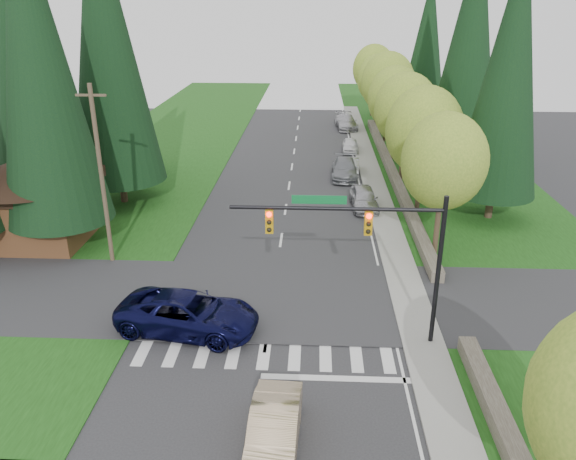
# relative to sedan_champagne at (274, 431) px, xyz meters

# --- Properties ---
(ground) EXTENTS (120.00, 120.00, 0.00)m
(ground) POSITION_rel_sedan_champagne_xyz_m (-0.80, 2.10, -0.76)
(ground) COLOR #28282B
(ground) RESTS_ON ground
(grass_east) EXTENTS (14.00, 110.00, 0.06)m
(grass_east) POSITION_rel_sedan_champagne_xyz_m (12.20, 22.10, -0.73)
(grass_east) COLOR #194312
(grass_east) RESTS_ON ground
(grass_west) EXTENTS (14.00, 110.00, 0.06)m
(grass_west) POSITION_rel_sedan_champagne_xyz_m (-13.80, 22.10, -0.73)
(grass_west) COLOR #194312
(grass_west) RESTS_ON ground
(cross_street) EXTENTS (120.00, 8.00, 0.10)m
(cross_street) POSITION_rel_sedan_champagne_xyz_m (-0.80, 10.10, -0.76)
(cross_street) COLOR #28282B
(cross_street) RESTS_ON ground
(sidewalk_east) EXTENTS (1.80, 80.00, 0.13)m
(sidewalk_east) POSITION_rel_sedan_champagne_xyz_m (6.10, 24.10, -0.70)
(sidewalk_east) COLOR gray
(sidewalk_east) RESTS_ON ground
(curb_east) EXTENTS (0.20, 80.00, 0.13)m
(curb_east) POSITION_rel_sedan_champagne_xyz_m (5.25, 24.10, -0.70)
(curb_east) COLOR gray
(curb_east) RESTS_ON ground
(stone_wall_north) EXTENTS (0.70, 40.00, 0.70)m
(stone_wall_north) POSITION_rel_sedan_champagne_xyz_m (7.80, 32.10, -0.41)
(stone_wall_north) COLOR #4C4438
(stone_wall_north) RESTS_ON ground
(traffic_signal) EXTENTS (8.70, 0.37, 6.80)m
(traffic_signal) POSITION_rel_sedan_champagne_xyz_m (3.57, 6.60, 4.22)
(traffic_signal) COLOR black
(traffic_signal) RESTS_ON ground
(brown_building) EXTENTS (8.40, 8.40, 5.40)m
(brown_building) POSITION_rel_sedan_champagne_xyz_m (-15.80, 17.10, 2.38)
(brown_building) COLOR #4C2D19
(brown_building) RESTS_ON ground
(utility_pole) EXTENTS (1.60, 0.24, 10.00)m
(utility_pole) POSITION_rel_sedan_champagne_xyz_m (-10.30, 14.10, 4.38)
(utility_pole) COLOR #473828
(utility_pole) RESTS_ON ground
(decid_tree_0) EXTENTS (4.80, 4.80, 8.37)m
(decid_tree_0) POSITION_rel_sedan_champagne_xyz_m (8.40, 16.10, 4.83)
(decid_tree_0) COLOR #38281C
(decid_tree_0) RESTS_ON ground
(decid_tree_1) EXTENTS (5.20, 5.20, 8.80)m
(decid_tree_1) POSITION_rel_sedan_champagne_xyz_m (8.50, 23.10, 5.03)
(decid_tree_1) COLOR #38281C
(decid_tree_1) RESTS_ON ground
(decid_tree_2) EXTENTS (5.00, 5.00, 8.82)m
(decid_tree_2) POSITION_rel_sedan_champagne_xyz_m (8.30, 30.10, 5.16)
(decid_tree_2) COLOR #38281C
(decid_tree_2) RESTS_ON ground
(decid_tree_3) EXTENTS (5.00, 5.00, 8.55)m
(decid_tree_3) POSITION_rel_sedan_champagne_xyz_m (8.40, 37.10, 4.90)
(decid_tree_3) COLOR #38281C
(decid_tree_3) RESTS_ON ground
(decid_tree_4) EXTENTS (5.40, 5.40, 9.18)m
(decid_tree_4) POSITION_rel_sedan_champagne_xyz_m (8.50, 44.10, 5.30)
(decid_tree_4) COLOR #38281C
(decid_tree_4) RESTS_ON ground
(decid_tree_5) EXTENTS (4.80, 4.80, 8.30)m
(decid_tree_5) POSITION_rel_sedan_champagne_xyz_m (8.30, 51.10, 4.77)
(decid_tree_5) COLOR #38281C
(decid_tree_5) RESTS_ON ground
(decid_tree_6) EXTENTS (5.20, 5.20, 8.86)m
(decid_tree_6) POSITION_rel_sedan_champagne_xyz_m (8.40, 58.10, 5.10)
(decid_tree_6) COLOR #38281C
(decid_tree_6) RESTS_ON ground
(conifer_w_a) EXTENTS (6.12, 6.12, 19.80)m
(conifer_w_a) POSITION_rel_sedan_champagne_xyz_m (-13.80, 16.10, 10.03)
(conifer_w_a) COLOR #38281C
(conifer_w_a) RESTS_ON ground
(conifer_w_b) EXTENTS (5.44, 5.44, 17.80)m
(conifer_w_b) POSITION_rel_sedan_champagne_xyz_m (-16.80, 20.10, 9.03)
(conifer_w_b) COLOR #38281C
(conifer_w_b) RESTS_ON ground
(conifer_w_c) EXTENTS (6.46, 6.46, 20.80)m
(conifer_w_c) POSITION_rel_sedan_champagne_xyz_m (-12.80, 24.10, 10.53)
(conifer_w_c) COLOR #38281C
(conifer_w_c) RESTS_ON ground
(conifer_w_e) EXTENTS (5.78, 5.78, 18.80)m
(conifer_w_e) POSITION_rel_sedan_champagne_xyz_m (-14.80, 30.10, 9.53)
(conifer_w_e) COLOR #38281C
(conifer_w_e) RESTS_ON ground
(conifer_e_a) EXTENTS (5.44, 5.44, 17.80)m
(conifer_e_a) POSITION_rel_sedan_champagne_xyz_m (13.20, 22.10, 9.03)
(conifer_e_a) COLOR #38281C
(conifer_e_a) RESTS_ON ground
(conifer_e_b) EXTENTS (6.12, 6.12, 19.80)m
(conifer_e_b) POSITION_rel_sedan_champagne_xyz_m (14.20, 36.10, 10.03)
(conifer_e_b) COLOR #38281C
(conifer_e_b) RESTS_ON ground
(conifer_e_c) EXTENTS (5.10, 5.10, 16.80)m
(conifer_e_c) POSITION_rel_sedan_champagne_xyz_m (13.20, 50.10, 8.53)
(conifer_e_c) COLOR #38281C
(conifer_e_c) RESTS_ON ground
(sedan_champagne) EXTENTS (1.80, 4.70, 1.53)m
(sedan_champagne) POSITION_rel_sedan_champagne_xyz_m (0.00, 0.00, 0.00)
(sedan_champagne) COLOR beige
(sedan_champagne) RESTS_ON ground
(suv_navy) EXTENTS (6.78, 4.01, 1.77)m
(suv_navy) POSITION_rel_sedan_champagne_xyz_m (-4.36, 7.10, 0.12)
(suv_navy) COLOR black
(suv_navy) RESTS_ON ground
(parked_car_a) EXTENTS (2.01, 4.55, 1.52)m
(parked_car_a) POSITION_rel_sedan_champagne_xyz_m (4.80, 23.64, -0.00)
(parked_car_a) COLOR #A6A5AA
(parked_car_a) RESTS_ON ground
(parked_car_b) EXTENTS (2.38, 5.32, 1.51)m
(parked_car_b) POSITION_rel_sedan_champagne_xyz_m (3.76, 31.06, -0.01)
(parked_car_b) COLOR slate
(parked_car_b) RESTS_ON ground
(parked_car_c) EXTENTS (1.66, 4.15, 1.34)m
(parked_car_c) POSITION_rel_sedan_champagne_xyz_m (4.29, 32.01, -0.09)
(parked_car_c) COLOR #A5A6AA
(parked_car_c) RESTS_ON ground
(parked_car_d) EXTENTS (1.66, 3.83, 1.29)m
(parked_car_d) POSITION_rel_sedan_champagne_xyz_m (4.70, 39.67, -0.12)
(parked_car_d) COLOR silver
(parked_car_d) RESTS_ON ground
(parked_car_e) EXTENTS (2.72, 5.65, 1.59)m
(parked_car_e) POSITION_rel_sedan_champagne_xyz_m (4.80, 50.22, 0.03)
(parked_car_e) COLOR #ACABB0
(parked_car_e) RESTS_ON ground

